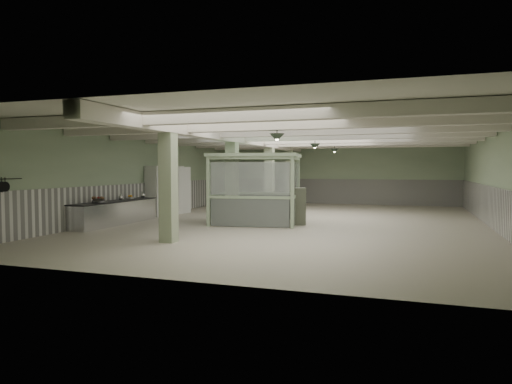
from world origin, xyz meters
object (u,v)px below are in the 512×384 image
(walkin_cooler, at_px, (166,190))
(filing_cabinet, at_px, (299,206))
(prep_counter, at_px, (116,212))
(guard_booth, at_px, (256,177))

(walkin_cooler, relative_size, filing_cabinet, 1.81)
(walkin_cooler, distance_m, filing_cabinet, 6.99)
(walkin_cooler, xyz_separation_m, filing_cabinet, (6.77, -1.67, -0.46))
(filing_cabinet, bearing_deg, prep_counter, -178.73)
(guard_booth, distance_m, filing_cabinet, 2.05)
(walkin_cooler, height_order, guard_booth, guard_booth)
(filing_cabinet, bearing_deg, guard_booth, 168.63)
(guard_booth, xyz_separation_m, filing_cabinet, (1.71, 0.18, -1.11))
(walkin_cooler, distance_m, guard_booth, 5.43)
(prep_counter, relative_size, guard_booth, 1.21)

